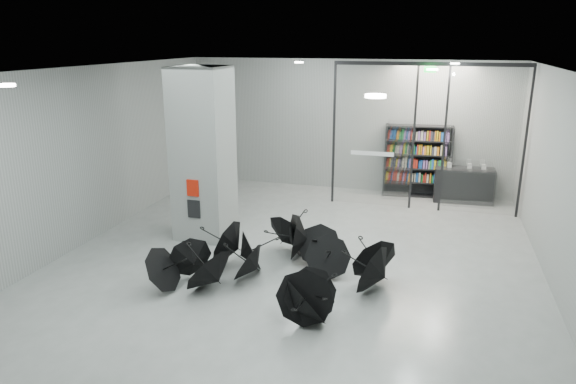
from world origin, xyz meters
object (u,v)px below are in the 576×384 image
(column, at_px, (203,154))
(umbrella_cluster, at_px, (283,268))
(bookshelf, at_px, (417,161))
(shop_counter, at_px, (464,185))

(column, xyz_separation_m, umbrella_cluster, (2.51, -1.96, -1.69))
(bookshelf, bearing_deg, column, -140.91)
(shop_counter, bearing_deg, umbrella_cluster, -121.48)
(column, height_order, shop_counter, column)
(bookshelf, xyz_separation_m, shop_counter, (1.36, -0.20, -0.58))
(bookshelf, height_order, umbrella_cluster, bookshelf)
(bookshelf, xyz_separation_m, umbrella_cluster, (-2.18, -6.71, -0.77))
(umbrella_cluster, bearing_deg, column, 142.12)
(bookshelf, relative_size, umbrella_cluster, 0.42)
(column, height_order, bookshelf, column)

